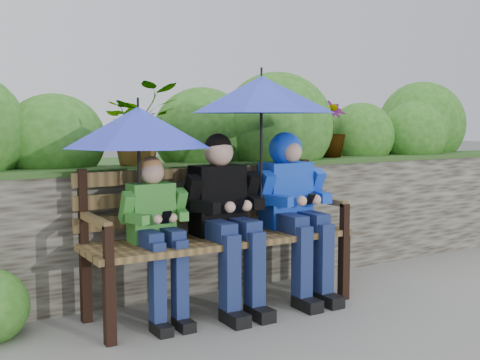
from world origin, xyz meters
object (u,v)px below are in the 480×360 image
park_bench (216,227)px  boy_right (293,199)px  umbrella_right (261,94)px  umbrella_left (138,127)px  boy_middle (225,212)px  boy_left (157,227)px

park_bench → boy_right: (0.63, -0.09, 0.17)m
boy_right → umbrella_right: 0.85m
umbrella_left → boy_middle: bearing=-6.8°
boy_right → umbrella_left: 1.36m
park_bench → umbrella_right: 1.03m
park_bench → umbrella_left: bearing=-176.9°
boy_left → boy_right: boy_right is taller
boy_middle → boy_right: bearing=1.3°
boy_middle → boy_left: bearing=178.3°
umbrella_left → boy_left: bearing=-30.6°
park_bench → boy_left: size_ratio=1.76×
boy_middle → umbrella_left: (-0.62, 0.07, 0.62)m
boy_left → umbrella_left: umbrella_left is taller
boy_right → park_bench: bearing=171.5°
park_bench → boy_right: boy_right is taller
boy_right → boy_left: bearing=179.9°
boy_middle → umbrella_right: (0.32, 0.02, 0.85)m
boy_left → umbrella_right: (0.85, 0.01, 0.91)m
boy_right → umbrella_left: (-1.24, 0.06, 0.57)m
boy_middle → umbrella_right: size_ratio=1.19×
park_bench → boy_left: boy_left is taller
boy_right → umbrella_left: umbrella_left is taller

